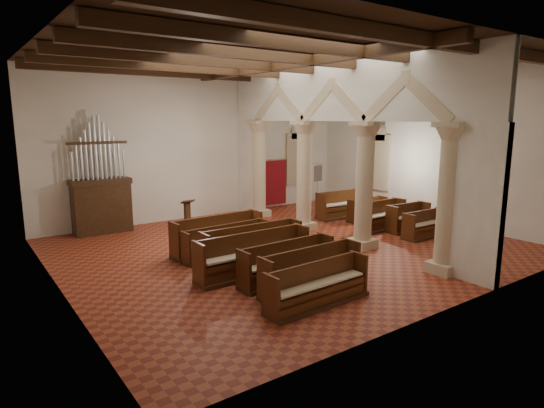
{
  "coord_description": "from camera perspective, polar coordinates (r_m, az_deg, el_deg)",
  "views": [
    {
      "loc": [
        -8.91,
        -11.43,
        4.16
      ],
      "look_at": [
        -0.39,
        0.5,
        1.39
      ],
      "focal_mm": 30.0,
      "sensor_mm": 36.0,
      "label": 1
    }
  ],
  "objects": [
    {
      "name": "tube_heater_b",
      "position": [
        10.39,
        5.89,
        -11.99
      ],
      "size": [
        0.93,
        0.14,
        0.09
      ],
      "primitive_type": "cylinder",
      "rotation": [
        0.0,
        1.57,
        0.05
      ],
      "color": "white",
      "rests_on": "floor"
    },
    {
      "name": "hymnal_box_c",
      "position": [
        13.37,
        0.59,
        -6.27
      ],
      "size": [
        0.37,
        0.33,
        0.31
      ],
      "primitive_type": "cube",
      "rotation": [
        0.0,
        0.0,
        0.3
      ],
      "color": "navy",
      "rests_on": "floor"
    },
    {
      "name": "ceiling",
      "position": [
        14.61,
        2.5,
        17.93
      ],
      "size": [
        14.0,
        14.0,
        0.0
      ],
      "primitive_type": "plane",
      "rotation": [
        3.14,
        0.0,
        0.0
      ],
      "color": "black",
      "rests_on": "wall_back"
    },
    {
      "name": "window_back",
      "position": [
        22.37,
        3.08,
        5.66
      ],
      "size": [
        1.0,
        0.03,
        2.2
      ],
      "primitive_type": "cube",
      "color": "#2F6B52",
      "rests_on": "wall_back"
    },
    {
      "name": "ceiling_beams",
      "position": [
        14.59,
        2.49,
        17.23
      ],
      "size": [
        13.8,
        11.8,
        0.3
      ],
      "primitive_type": null,
      "color": "#3B2712",
      "rests_on": "wall_back"
    },
    {
      "name": "nave_pew_4",
      "position": [
        13.23,
        -2.44,
        -5.95
      ],
      "size": [
        3.15,
        0.77,
        1.13
      ],
      "rotation": [
        0.0,
        0.0,
        -0.01
      ],
      "color": "#3B2712",
      "rests_on": "floor"
    },
    {
      "name": "tube_heater_a",
      "position": [
        10.7,
        5.5,
        -11.29
      ],
      "size": [
        0.93,
        0.43,
        0.1
      ],
      "primitive_type": "cylinder",
      "rotation": [
        0.0,
        1.57,
        -0.36
      ],
      "color": "white",
      "rests_on": "floor"
    },
    {
      "name": "nave_pew_2",
      "position": [
        11.89,
        1.94,
        -8.04
      ],
      "size": [
        2.79,
        0.78,
        1.03
      ],
      "rotation": [
        0.0,
        0.0,
        0.03
      ],
      "color": "#3B2712",
      "rests_on": "floor"
    },
    {
      "name": "aisle_pew_2",
      "position": [
        17.75,
        13.68,
        -1.94
      ],
      "size": [
        2.11,
        0.83,
        1.09
      ],
      "rotation": [
        0.0,
        0.0,
        0.05
      ],
      "color": "#3B2712",
      "rests_on": "floor"
    },
    {
      "name": "nave_pew_1",
      "position": [
        11.25,
        4.98,
        -9.12
      ],
      "size": [
        2.83,
        0.77,
        1.06
      ],
      "rotation": [
        0.0,
        0.0,
        0.02
      ],
      "color": "#3B2712",
      "rests_on": "floor"
    },
    {
      "name": "aisle_pew_3",
      "position": [
        19.06,
        11.88,
        -1.15
      ],
      "size": [
        1.81,
        0.69,
        0.95
      ],
      "rotation": [
        0.0,
        0.0,
        -0.03
      ],
      "color": "#3B2712",
      "rests_on": "floor"
    },
    {
      "name": "nave_pew_0",
      "position": [
        10.47,
        5.81,
        -10.86
      ],
      "size": [
        2.75,
        0.75,
        0.98
      ],
      "rotation": [
        0.0,
        0.0,
        0.04
      ],
      "color": "#3B2712",
      "rests_on": "floor"
    },
    {
      "name": "aisle_pew_0",
      "position": [
        17.0,
        18.69,
        -2.93
      ],
      "size": [
        1.94,
        0.66,
        0.95
      ],
      "rotation": [
        0.0,
        0.0,
        -0.01
      ],
      "color": "#3B2712",
      "rests_on": "floor"
    },
    {
      "name": "processional_banner",
      "position": [
        21.85,
        5.73,
        1.69
      ],
      "size": [
        0.48,
        0.62,
        2.11
      ],
      "rotation": [
        0.0,
        0.0,
        0.0
      ],
      "color": "#3B2712",
      "rests_on": "floor"
    },
    {
      "name": "arcade",
      "position": [
        15.68,
        7.67,
        8.43
      ],
      "size": [
        0.9,
        11.9,
        6.0
      ],
      "color": "tan",
      "rests_on": "floor"
    },
    {
      "name": "window_right_b",
      "position": [
        21.22,
        13.21,
        5.12
      ],
      "size": [
        0.03,
        1.0,
        2.2
      ],
      "primitive_type": "cube",
      "color": "#2F6B52",
      "rests_on": "wall_right"
    },
    {
      "name": "hymnal_box_a",
      "position": [
        11.01,
        8.71,
        -10.22
      ],
      "size": [
        0.32,
        0.26,
        0.31
      ],
      "primitive_type": "cube",
      "rotation": [
        0.0,
        0.0,
        0.04
      ],
      "color": "#163A9B",
      "rests_on": "floor"
    },
    {
      "name": "wall_left",
      "position": [
        11.65,
        -25.98,
        3.91
      ],
      "size": [
        0.02,
        12.0,
        6.0
      ],
      "primitive_type": "cube",
      "color": "white",
      "rests_on": "floor"
    },
    {
      "name": "dossal_curtain",
      "position": [
        21.54,
        0.03,
        2.71
      ],
      "size": [
        1.8,
        0.07,
        2.17
      ],
      "color": "maroon",
      "rests_on": "floor"
    },
    {
      "name": "pipe_organ",
      "position": [
        17.72,
        -20.67,
        0.95
      ],
      "size": [
        2.1,
        0.85,
        4.4
      ],
      "color": "#3B2712",
      "rests_on": "floor"
    },
    {
      "name": "wall_right",
      "position": [
        19.62,
        18.86,
        6.74
      ],
      "size": [
        0.02,
        12.0,
        6.0
      ],
      "primitive_type": "cube",
      "color": "white",
      "rests_on": "floor"
    },
    {
      "name": "wall_back",
      "position": [
        19.61,
        -8.52,
        7.19
      ],
      "size": [
        14.0,
        0.02,
        6.0
      ],
      "primitive_type": "cube",
      "color": "white",
      "rests_on": "floor"
    },
    {
      "name": "wall_front",
      "position": [
        10.5,
        22.99,
        3.51
      ],
      "size": [
        14.0,
        0.02,
        6.0
      ],
      "primitive_type": "cube",
      "color": "white",
      "rests_on": "floor"
    },
    {
      "name": "floor",
      "position": [
        15.08,
        2.31,
        -5.32
      ],
      "size": [
        14.0,
        14.0,
        0.0
      ],
      "primitive_type": "plane",
      "color": "#943B20",
      "rests_on": "ground"
    },
    {
      "name": "aisle_pew_4",
      "position": [
        19.49,
        8.67,
        -0.6
      ],
      "size": [
        2.31,
        0.86,
        1.14
      ],
      "rotation": [
        0.0,
        0.0,
        -0.05
      ],
      "color": "#3B2712",
      "rests_on": "floor"
    },
    {
      "name": "hymnal_box_b",
      "position": [
        11.95,
        8.74,
        -8.44
      ],
      "size": [
        0.41,
        0.38,
        0.33
      ],
      "primitive_type": "cube",
      "rotation": [
        0.0,
        0.0,
        -0.4
      ],
      "color": "navy",
      "rests_on": "floor"
    },
    {
      "name": "lectern",
      "position": [
        17.79,
        -10.56,
        -1.47
      ],
      "size": [
        0.46,
        0.47,
        1.12
      ],
      "rotation": [
        0.0,
        0.0,
        0.04
      ],
      "color": "#3E2713",
      "rests_on": "floor"
    },
    {
      "name": "aisle_pew_1",
      "position": [
        17.73,
        16.69,
        -2.16
      ],
      "size": [
        1.83,
        0.81,
        1.04
      ],
      "rotation": [
        0.0,
        0.0,
        -0.06
      ],
      "color": "#3B2712",
      "rests_on": "floor"
    },
    {
      "name": "nave_pew_3",
      "position": [
        12.35,
        -2.26,
        -7.15
      ],
      "size": [
        3.34,
        0.77,
        1.14
      ],
      "rotation": [
        0.0,
        0.0,
        0.0
      ],
      "color": "#3B2712",
      "rests_on": "floor"
    },
    {
      "name": "nave_pew_5",
      "position": [
        14.01,
        -5.64,
        -5.27
      ],
      "size": [
        2.91,
        0.8,
        0.96
      ],
      "rotation": [
        0.0,
        0.0,
        0.06
      ],
      "color": "#3B2712",
      "rests_on": "floor"
    },
    {
      "name": "window_right_a",
      "position": [
        18.84,
        22.38,
        3.92
      ],
      "size": [
        0.03,
        1.0,
        2.2
      ],
      "primitive_type": "cube",
      "color": "#2F6B52",
      "rests_on": "wall_right"
    },
    {
      "name": "nave_pew_6",
      "position": [
        14.49,
        -6.77,
        -4.49
      ],
      "size": [
        3.08,
        0.91,
        1.15
      ],
      "rotation": [
        0.0,
        0.0,
        0.05
      ],
      "color": "#3B2712",
      "rests_on": "floor"
    }
  ]
}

